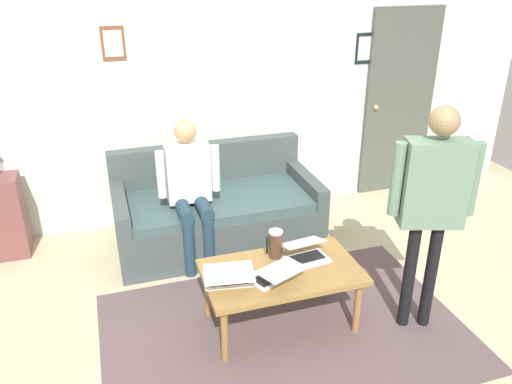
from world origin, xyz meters
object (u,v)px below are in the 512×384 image
Objects in this scene: person_seated at (190,184)px; side_shelf at (0,217)px; couch at (216,212)px; french_press at (276,244)px; interior_door at (399,104)px; laptop_center at (274,274)px; laptop_left at (305,253)px; coffee_table at (281,276)px; laptop_right at (228,277)px; person_standing at (433,194)px.

side_shelf is at bearing -19.44° from person_seated.
couch is 7.54× the size of french_press.
interior_door reaches higher than laptop_center.
coffee_table is at bearing 22.30° from laptop_left.
laptop_center is at bearing 68.53° from french_press.
coffee_table is 0.88× the size of person_seated.
laptop_left is 0.27× the size of person_seated.
person_seated is at bearing -64.52° from french_press.
interior_door is at bearing -139.85° from french_press.
person_seated is at bearing 160.56° from side_shelf.
laptop_right is at bearing 38.26° from interior_door.
couch is 4.96× the size of laptop_right.
laptop_center is at bearing -11.10° from person_standing.
side_shelf is (1.91, -0.35, 0.07)m from couch.
french_press is at bearing 40.15° from interior_door.
interior_door is 1.10× the size of couch.
couch is 2.14m from person_standing.
laptop_center is at bearing 137.72° from side_shelf.
interior_door reaches higher than laptop_right.
person_standing is at bearing 168.88° from laptop_right.
coffee_table is 0.24m from french_press.
laptop_left is 1.42× the size of french_press.
coffee_table is 0.42m from laptop_right.
french_press is (-0.02, -0.18, 0.16)m from coffee_table.
laptop_left is at bearing 144.85° from side_shelf.
laptop_left is at bearing 122.18° from person_seated.
french_press is at bearing -111.47° from laptop_center.
interior_door is at bearing -165.58° from couch.
french_press is 0.33× the size of side_shelf.
side_shelf reaches higher than coffee_table.
interior_door is 3.21m from laptop_right.
interior_door is at bearing -137.11° from laptop_center.
laptop_right is 0.22× the size of person_standing.
side_shelf is (2.09, -1.52, -0.21)m from french_press.
person_standing is (-0.73, 0.39, 0.56)m from laptop_left.
laptop_right reaches higher than laptop_center.
couch reaches higher than coffee_table.
french_press reaches higher than laptop_center.
side_shelf is at bearing -36.06° from french_press.
couch is 1.47m from laptop_center.
person_standing is (1.14, 2.23, 0.05)m from interior_door.
laptop_right is at bearing 11.45° from laptop_left.
interior_door reaches higher than laptop_left.
interior_door is at bearing -117.01° from person_standing.
couch is 1.94m from side_shelf.
person_standing reaches higher than laptop_center.
interior_door reaches higher than person_standing.
person_standing is at bearing 162.35° from coffee_table.
laptop_center is at bearing 46.56° from coffee_table.
person_seated is (0.03, -1.16, 0.21)m from laptop_right.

